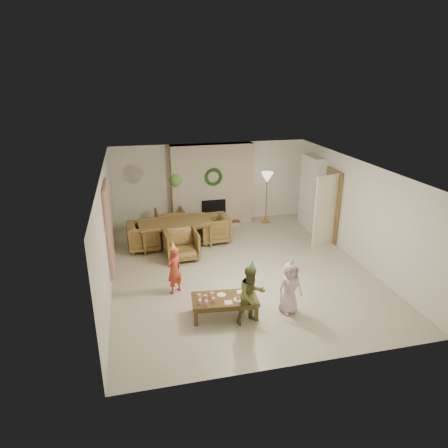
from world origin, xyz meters
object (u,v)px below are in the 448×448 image
object	(u,v)px
coffee_table_top	(225,299)
child_red	(174,270)
child_plaid	(251,295)
dining_chair_left	(144,236)
dining_chair_far	(170,222)
dining_table	(176,234)
child_pink	(290,288)
dining_chair_near	(181,245)
dining_chair_right	(214,229)

from	to	relation	value
coffee_table_top	child_red	bearing A→B (deg)	132.96
child_plaid	dining_chair_left	bearing A→B (deg)	103.42
coffee_table_top	child_plaid	bearing A→B (deg)	-31.85
coffee_table_top	dining_chair_far	bearing A→B (deg)	103.05
dining_table	child_pink	xyz separation A→B (m)	(1.80, -3.77, 0.19)
dining_chair_left	coffee_table_top	size ratio (longest dim) A/B	0.66
child_plaid	dining_chair_near	bearing A→B (deg)	94.85
child_red	child_pink	world-z (taller)	child_pink
child_pink	dining_chair_near	bearing A→B (deg)	110.93
dining_chair_left	child_plaid	size ratio (longest dim) A/B	0.71
coffee_table_top	dining_table	bearing A→B (deg)	104.02
dining_chair_left	dining_chair_far	bearing A→B (deg)	-45.00
dining_chair_far	dining_chair_right	size ratio (longest dim) A/B	1.00
dining_chair_near	dining_chair_far	distance (m)	1.72
dining_chair_near	dining_chair_right	bearing A→B (deg)	38.66
child_red	coffee_table_top	bearing A→B (deg)	91.15
dining_chair_left	dining_chair_right	size ratio (longest dim) A/B	1.00
dining_chair_left	child_red	distance (m)	2.52
dining_chair_right	child_red	distance (m)	2.92
dining_chair_near	child_plaid	world-z (taller)	child_plaid
dining_chair_far	dining_chair_right	distance (m)	1.38
dining_chair_far	child_red	bearing A→B (deg)	82.20
child_pink	child_red	bearing A→B (deg)	138.97
dining_chair_left	dining_chair_right	distance (m)	1.94
dining_chair_left	dining_table	bearing A→B (deg)	-90.00
coffee_table_top	child_pink	distance (m)	1.29
dining_chair_far	dining_chair_right	xyz separation A→B (m)	(1.12, -0.80, 0.00)
child_pink	dining_chair_left	bearing A→B (deg)	115.45
dining_chair_left	child_red	xyz separation A→B (m)	(0.55, -2.45, 0.15)
dining_chair_near	dining_chair_left	world-z (taller)	same
dining_table	child_plaid	size ratio (longest dim) A/B	1.67
dining_chair_right	child_red	xyz separation A→B (m)	(-1.39, -2.57, 0.15)
dining_chair_right	child_pink	distance (m)	3.91
dining_table	dining_chair_near	distance (m)	0.86
dining_chair_near	coffee_table_top	size ratio (longest dim) A/B	0.66
dining_chair_right	child_pink	world-z (taller)	child_pink
child_red	child_plaid	xyz separation A→B (m)	(1.28, -1.44, 0.06)
child_plaid	child_pink	bearing A→B (deg)	0.13
dining_chair_near	dining_chair_left	distance (m)	1.22
dining_chair_left	child_pink	bearing A→B (deg)	-147.72
dining_chair_far	coffee_table_top	world-z (taller)	dining_chair_far
dining_chair_left	child_plaid	bearing A→B (deg)	-158.21
child_red	child_plaid	size ratio (longest dim) A/B	0.90
child_red	child_plaid	bearing A→B (deg)	95.41
dining_chair_right	child_pink	xyz separation A→B (m)	(0.73, -3.83, 0.15)
dining_table	child_red	world-z (taller)	child_red
dining_chair_far	coffee_table_top	xyz separation A→B (m)	(0.58, -4.47, -0.02)
dining_table	dining_chair_near	size ratio (longest dim) A/B	2.34
dining_chair_near	child_plaid	distance (m)	3.23
child_red	dining_chair_near	bearing A→B (deg)	-138.64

